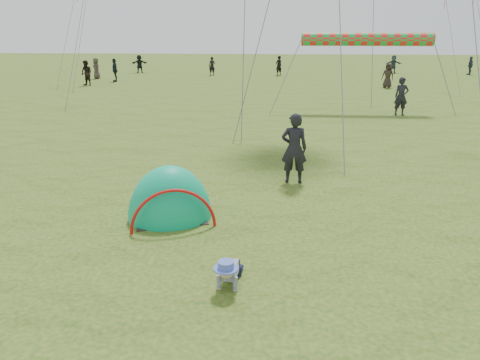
{
  "coord_description": "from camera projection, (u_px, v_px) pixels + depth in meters",
  "views": [
    {
      "loc": [
        1.41,
        -6.99,
        4.01
      ],
      "look_at": [
        0.74,
        2.21,
        1.0
      ],
      "focal_mm": 35.0,
      "sensor_mm": 36.0,
      "label": 1
    }
  ],
  "objects": [
    {
      "name": "crowd_person_2",
      "position": [
        115.0,
        70.0,
        36.14
      ],
      "size": [
        0.72,
        1.11,
        1.75
      ],
      "primitive_type": "imported",
      "rotation": [
        0.0,
        0.0,
        5.02
      ],
      "color": "black",
      "rests_on": "ground"
    },
    {
      "name": "popup_tent",
      "position": [
        171.0,
        218.0,
        10.36
      ],
      "size": [
        2.22,
        2.02,
        2.38
      ],
      "primitive_type": "ellipsoid",
      "rotation": [
        0.0,
        0.0,
        0.32
      ],
      "color": "#00A370",
      "rests_on": "ground"
    },
    {
      "name": "crowd_person_10",
      "position": [
        388.0,
        76.0,
        32.41
      ],
      "size": [
        0.97,
        0.85,
        1.67
      ],
      "primitive_type": "imported",
      "rotation": [
        0.0,
        0.0,
        5.79
      ],
      "color": "#2B221C",
      "rests_on": "ground"
    },
    {
      "name": "crowd_person_11",
      "position": [
        393.0,
        64.0,
        42.88
      ],
      "size": [
        1.53,
        0.59,
        1.61
      ],
      "primitive_type": "imported",
      "rotation": [
        0.0,
        0.0,
        0.08
      ],
      "color": "#304049",
      "rests_on": "ground"
    },
    {
      "name": "crowd_person_5",
      "position": [
        139.0,
        64.0,
        43.28
      ],
      "size": [
        1.58,
        0.9,
        1.62
      ],
      "primitive_type": "imported",
      "rotation": [
        0.0,
        0.0,
        3.44
      ],
      "color": "black",
      "rests_on": "ground"
    },
    {
      "name": "crowd_person_0",
      "position": [
        401.0,
        96.0,
        22.2
      ],
      "size": [
        0.68,
        0.47,
        1.79
      ],
      "primitive_type": "imported",
      "rotation": [
        0.0,
        0.0,
        0.06
      ],
      "color": "black",
      "rests_on": "ground"
    },
    {
      "name": "ground",
      "position": [
        187.0,
        275.0,
        7.97
      ],
      "size": [
        140.0,
        140.0,
        0.0
      ],
      "primitive_type": "plane",
      "color": "#204910"
    },
    {
      "name": "crowd_person_8",
      "position": [
        470.0,
        66.0,
        41.51
      ],
      "size": [
        0.91,
        0.95,
        1.59
      ],
      "primitive_type": "imported",
      "rotation": [
        0.0,
        0.0,
        3.97
      ],
      "color": "#2A3949",
      "rests_on": "ground"
    },
    {
      "name": "crowd_person_6",
      "position": [
        212.0,
        66.0,
        40.93
      ],
      "size": [
        0.64,
        0.49,
        1.59
      ],
      "primitive_type": "imported",
      "rotation": [
        0.0,
        0.0,
        6.08
      ],
      "color": "black",
      "rests_on": "ground"
    },
    {
      "name": "standing_adult",
      "position": [
        294.0,
        148.0,
        12.44
      ],
      "size": [
        0.69,
        0.45,
        1.9
      ],
      "primitive_type": "imported",
      "rotation": [
        0.0,
        0.0,
        3.14
      ],
      "color": "black",
      "rests_on": "ground"
    },
    {
      "name": "crowd_person_12",
      "position": [
        279.0,
        66.0,
        40.8
      ],
      "size": [
        0.73,
        0.69,
        1.67
      ],
      "primitive_type": "imported",
      "rotation": [
        0.0,
        0.0,
        3.79
      ],
      "color": "black",
      "rests_on": "ground"
    },
    {
      "name": "crawling_toddler",
      "position": [
        229.0,
        270.0,
        7.55
      ],
      "size": [
        0.59,
        0.78,
        0.56
      ],
      "primitive_type": null,
      "rotation": [
        0.0,
        0.0,
        -0.11
      ],
      "color": "black",
      "rests_on": "ground"
    },
    {
      "name": "crowd_person_4",
      "position": [
        96.0,
        68.0,
        38.21
      ],
      "size": [
        0.65,
        0.89,
        1.67
      ],
      "primitive_type": "imported",
      "rotation": [
        0.0,
        0.0,
        4.87
      ],
      "color": "#3F342E",
      "rests_on": "ground"
    },
    {
      "name": "crowd_person_7",
      "position": [
        87.0,
        73.0,
        33.64
      ],
      "size": [
        1.07,
        0.97,
        1.78
      ],
      "primitive_type": "imported",
      "rotation": [
        0.0,
        0.0,
        5.86
      ],
      "color": "black",
      "rests_on": "ground"
    },
    {
      "name": "rainbow_tube_kite",
      "position": [
        367.0,
        39.0,
        22.81
      ],
      "size": [
        6.34,
        0.64,
        0.64
      ],
      "primitive_type": "cylinder",
      "rotation": [
        0.0,
        1.57,
        0.0
      ],
      "color": "red"
    }
  ]
}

